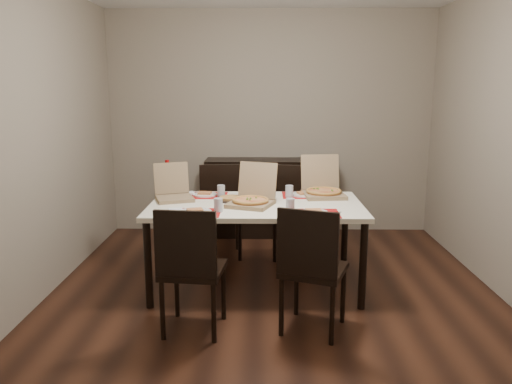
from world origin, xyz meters
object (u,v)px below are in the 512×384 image
at_px(chair_near_left, 191,265).
at_px(chair_far_left, 220,206).
at_px(chair_near_right, 311,265).
at_px(chair_far_right, 296,207).
at_px(dining_table, 256,211).
at_px(soda_bottle, 168,180).
at_px(dip_bowl, 259,196).
at_px(pizza_box_center, 252,199).
at_px(sideboard, 270,197).

distance_m(chair_near_left, chair_far_left, 1.77).
xyz_separation_m(chair_near_right, chair_far_right, (0.00, 1.71, 0.00)).
bearing_deg(dining_table, chair_far_left, 112.99).
relative_size(chair_far_right, soda_bottle, 2.87).
distance_m(chair_near_left, chair_near_right, 0.84).
relative_size(chair_near_left, chair_far_left, 1.00).
bearing_deg(dip_bowl, dining_table, -95.80).
bearing_deg(chair_near_right, chair_far_right, 89.83).
relative_size(chair_near_right, chair_far_right, 1.00).
distance_m(dining_table, chair_near_right, 0.95).
bearing_deg(chair_near_left, chair_near_right, 1.17).
distance_m(chair_far_left, pizza_box_center, 1.06).
height_order(chair_near_right, pizza_box_center, pizza_box_center).
height_order(chair_far_right, soda_bottle, soda_bottle).
height_order(chair_near_left, chair_far_right, same).
xyz_separation_m(chair_near_left, pizza_box_center, (0.41, 0.81, 0.29)).
bearing_deg(chair_far_right, chair_near_left, -116.05).
bearing_deg(soda_bottle, chair_near_left, -72.88).
xyz_separation_m(dining_table, dip_bowl, (0.02, 0.21, 0.08)).
relative_size(dining_table, dip_bowl, 14.90).
distance_m(sideboard, dip_bowl, 1.43).
bearing_deg(chair_far_left, soda_bottle, -127.52).
relative_size(chair_near_left, chair_near_right, 1.00).
relative_size(dining_table, chair_far_right, 1.94).
height_order(chair_far_left, chair_far_right, same).
bearing_deg(chair_far_left, chair_near_right, -66.05).
height_order(pizza_box_center, dip_bowl, pizza_box_center).
height_order(chair_far_right, dip_bowl, chair_far_right).
relative_size(sideboard, pizza_box_center, 3.19).
height_order(pizza_box_center, soda_bottle, pizza_box_center).
height_order(sideboard, soda_bottle, soda_bottle).
bearing_deg(chair_far_right, sideboard, 108.89).
xyz_separation_m(dining_table, chair_far_right, (0.40, 0.86, -0.17)).
height_order(sideboard, dining_table, sideboard).
xyz_separation_m(sideboard, chair_near_right, (0.25, -2.45, 0.06)).
relative_size(sideboard, dining_table, 0.83).
bearing_deg(pizza_box_center, chair_near_left, -116.84).
bearing_deg(chair_near_right, dip_bowl, 109.40).
distance_m(chair_near_right, dip_bowl, 1.15).
relative_size(chair_far_left, soda_bottle, 2.87).
distance_m(dining_table, soda_bottle, 0.90).
bearing_deg(dip_bowl, pizza_box_center, -101.55).
bearing_deg(dining_table, chair_near_right, -65.05).
distance_m(chair_near_left, soda_bottle, 1.31).
relative_size(chair_far_left, pizza_box_center, 1.98).
height_order(chair_far_left, pizza_box_center, pizza_box_center).
relative_size(sideboard, chair_near_left, 1.61).
bearing_deg(sideboard, chair_near_right, -84.20).
bearing_deg(pizza_box_center, dining_table, 60.16).
distance_m(dining_table, chair_far_left, 0.99).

